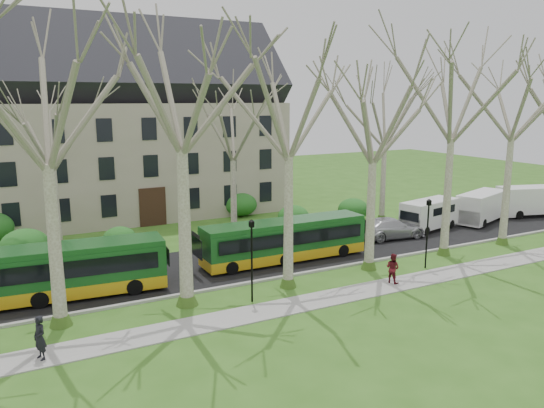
{
  "coord_description": "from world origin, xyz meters",
  "views": [
    {
      "loc": [
        -17.23,
        -24.56,
        10.41
      ],
      "look_at": [
        -2.72,
        3.0,
        4.18
      ],
      "focal_mm": 35.0,
      "sensor_mm": 36.0,
      "label": 1
    }
  ],
  "objects_px": {
    "bus_lead": "(50,272)",
    "bus_follow": "(285,240)",
    "van_a": "(430,215)",
    "van_c": "(532,201)",
    "sedan": "(391,228)",
    "pedestrian_a": "(40,338)",
    "pedestrian_b": "(393,268)",
    "van_b": "(482,207)"
  },
  "relations": [
    {
      "from": "sedan",
      "to": "van_a",
      "type": "relative_size",
      "value": 0.98
    },
    {
      "from": "pedestrian_a",
      "to": "van_b",
      "type": "bearing_deg",
      "value": 80.12
    },
    {
      "from": "pedestrian_a",
      "to": "pedestrian_b",
      "type": "bearing_deg",
      "value": 67.67
    },
    {
      "from": "van_a",
      "to": "pedestrian_b",
      "type": "height_order",
      "value": "van_a"
    },
    {
      "from": "van_b",
      "to": "sedan",
      "type": "bearing_deg",
      "value": 163.73
    },
    {
      "from": "bus_follow",
      "to": "van_c",
      "type": "height_order",
      "value": "bus_follow"
    },
    {
      "from": "bus_follow",
      "to": "bus_lead",
      "type": "bearing_deg",
      "value": -178.72
    },
    {
      "from": "van_a",
      "to": "pedestrian_b",
      "type": "xyz_separation_m",
      "value": [
        -10.88,
        -8.36,
        -0.33
      ]
    },
    {
      "from": "sedan",
      "to": "pedestrian_a",
      "type": "height_order",
      "value": "pedestrian_a"
    },
    {
      "from": "bus_lead",
      "to": "pedestrian_a",
      "type": "relative_size",
      "value": 6.42
    },
    {
      "from": "sedan",
      "to": "van_a",
      "type": "height_order",
      "value": "van_a"
    },
    {
      "from": "van_b",
      "to": "pedestrian_b",
      "type": "relative_size",
      "value": 3.41
    },
    {
      "from": "sedan",
      "to": "van_c",
      "type": "height_order",
      "value": "van_c"
    },
    {
      "from": "van_a",
      "to": "van_b",
      "type": "height_order",
      "value": "van_b"
    },
    {
      "from": "sedan",
      "to": "van_b",
      "type": "xyz_separation_m",
      "value": [
        10.27,
        0.53,
        0.5
      ]
    },
    {
      "from": "bus_lead",
      "to": "bus_follow",
      "type": "distance_m",
      "value": 14.1
    },
    {
      "from": "van_a",
      "to": "pedestrian_b",
      "type": "relative_size",
      "value": 3.18
    },
    {
      "from": "van_b",
      "to": "pedestrian_a",
      "type": "relative_size",
      "value": 3.22
    },
    {
      "from": "bus_lead",
      "to": "van_c",
      "type": "relative_size",
      "value": 1.93
    },
    {
      "from": "van_a",
      "to": "pedestrian_a",
      "type": "relative_size",
      "value": 3.0
    },
    {
      "from": "bus_follow",
      "to": "pedestrian_a",
      "type": "xyz_separation_m",
      "value": [
        -15.18,
        -7.03,
        -0.46
      ]
    },
    {
      "from": "van_b",
      "to": "pedestrian_b",
      "type": "bearing_deg",
      "value": -172.88
    },
    {
      "from": "van_a",
      "to": "van_c",
      "type": "xyz_separation_m",
      "value": [
        11.81,
        -0.43,
        0.13
      ]
    },
    {
      "from": "bus_lead",
      "to": "bus_follow",
      "type": "relative_size",
      "value": 1.06
    },
    {
      "from": "bus_lead",
      "to": "sedan",
      "type": "bearing_deg",
      "value": 7.71
    },
    {
      "from": "van_a",
      "to": "van_b",
      "type": "bearing_deg",
      "value": -13.54
    },
    {
      "from": "van_a",
      "to": "pedestrian_b",
      "type": "bearing_deg",
      "value": -154.98
    },
    {
      "from": "van_b",
      "to": "pedestrian_b",
      "type": "xyz_separation_m",
      "value": [
        -16.68,
        -8.25,
        -0.42
      ]
    },
    {
      "from": "van_b",
      "to": "van_c",
      "type": "distance_m",
      "value": 6.02
    },
    {
      "from": "sedan",
      "to": "van_c",
      "type": "relative_size",
      "value": 0.89
    },
    {
      "from": "van_b",
      "to": "bus_lead",
      "type": "bearing_deg",
      "value": 163.98
    },
    {
      "from": "bus_lead",
      "to": "pedestrian_b",
      "type": "relative_size",
      "value": 6.81
    },
    {
      "from": "van_b",
      "to": "van_c",
      "type": "bearing_deg",
      "value": -22.34
    },
    {
      "from": "pedestrian_b",
      "to": "van_c",
      "type": "bearing_deg",
      "value": -88.66
    },
    {
      "from": "pedestrian_a",
      "to": "bus_follow",
      "type": "bearing_deg",
      "value": 91.06
    },
    {
      "from": "bus_lead",
      "to": "pedestrian_b",
      "type": "xyz_separation_m",
      "value": [
        17.49,
        -6.35,
        -0.6
      ]
    },
    {
      "from": "van_a",
      "to": "van_c",
      "type": "distance_m",
      "value": 11.82
    },
    {
      "from": "van_c",
      "to": "pedestrian_b",
      "type": "height_order",
      "value": "van_c"
    },
    {
      "from": "bus_follow",
      "to": "van_a",
      "type": "xyz_separation_m",
      "value": [
        14.27,
        1.8,
        -0.18
      ]
    },
    {
      "from": "van_a",
      "to": "bus_lead",
      "type": "bearing_deg",
      "value": 171.55
    },
    {
      "from": "bus_follow",
      "to": "sedan",
      "type": "xyz_separation_m",
      "value": [
        9.79,
        1.17,
        -0.59
      ]
    },
    {
      "from": "bus_lead",
      "to": "pedestrian_b",
      "type": "distance_m",
      "value": 18.61
    }
  ]
}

